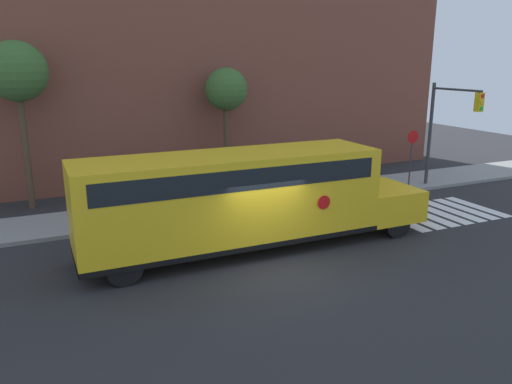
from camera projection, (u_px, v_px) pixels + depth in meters
ground_plane at (271, 266)px, 15.09m from camera, size 60.00×60.00×0.00m
sidewalk_strip at (202, 207)px, 20.79m from camera, size 44.00×3.00×0.15m
building_backdrop at (157, 56)px, 24.93m from camera, size 32.00×4.00×12.43m
crosswalk_stripes at (439, 213)px, 20.29m from camera, size 4.70×3.20×0.01m
school_bus at (243, 196)px, 15.86m from camera, size 11.78×2.57×3.21m
stop_sign at (411, 152)px, 23.52m from camera, size 0.61×0.10×2.85m
traffic_light at (446, 121)px, 22.85m from camera, size 0.28×2.93×5.00m
tree_near_sidewalk at (226, 92)px, 23.47m from camera, size 2.01×2.01×5.70m
tree_far_sidewalk at (17, 73)px, 19.59m from camera, size 2.38×2.38×6.79m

